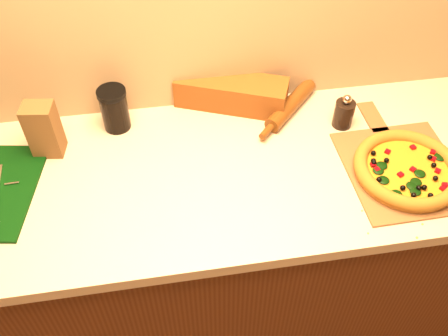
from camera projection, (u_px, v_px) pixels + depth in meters
cabinet at (218, 256)px, 1.86m from camera, size 2.80×0.65×0.86m
countertop at (216, 175)px, 1.53m from camera, size 2.84×0.68×0.04m
pizza_peel at (401, 166)px, 1.52m from camera, size 0.34×0.51×0.01m
pizza at (408, 169)px, 1.48m from camera, size 0.32×0.32×0.05m
pepper_grinder at (344, 113)px, 1.62m from camera, size 0.06×0.06×0.12m
rolling_pin at (291, 105)px, 1.68m from camera, size 0.28×0.29×0.05m
bread_bag at (231, 92)px, 1.69m from camera, size 0.39×0.25×0.10m
paper_bag at (44, 130)px, 1.50m from camera, size 0.10×0.08×0.18m
dark_jar at (114, 109)px, 1.59m from camera, size 0.09×0.09×0.15m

